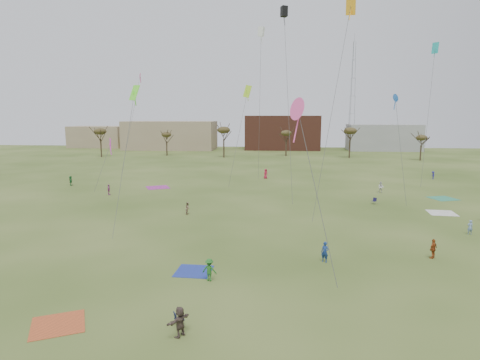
# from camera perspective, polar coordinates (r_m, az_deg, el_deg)

# --- Properties ---
(ground) EXTENTS (260.00, 260.00, 0.00)m
(ground) POSITION_cam_1_polar(r_m,az_deg,el_deg) (32.15, -2.10, -13.11)
(ground) COLOR #344B17
(ground) RESTS_ON ground
(flyer_near_center) EXTENTS (1.18, 0.81, 1.69)m
(flyer_near_center) POSITION_cam_1_polar(r_m,az_deg,el_deg) (30.97, -4.28, -12.34)
(flyer_near_center) COLOR #236521
(flyer_near_center) RESTS_ON ground
(flyer_near_right) EXTENTS (0.75, 0.66, 1.73)m
(flyer_near_right) POSITION_cam_1_polar(r_m,az_deg,el_deg) (35.28, 11.71, -9.77)
(flyer_near_right) COLOR navy
(flyer_near_right) RESTS_ON ground
(spectator_fore_a) EXTENTS (1.02, 0.98, 1.70)m
(spectator_fore_a) POSITION_cam_1_polar(r_m,az_deg,el_deg) (39.05, 25.28, -8.63)
(spectator_fore_a) COLOR #9A441A
(spectator_fore_a) RESTS_ON ground
(spectator_fore_b) EXTENTS (0.57, 0.73, 1.50)m
(spectator_fore_b) POSITION_cam_1_polar(r_m,az_deg,el_deg) (51.15, -7.26, -3.91)
(spectator_fore_b) COLOR #94755E
(spectator_fore_b) RESTS_ON ground
(spectator_fore_c) EXTENTS (1.29, 1.63, 1.73)m
(spectator_fore_c) POSITION_cam_1_polar(r_m,az_deg,el_deg) (24.08, -8.35, -18.90)
(spectator_fore_c) COLOR brown
(spectator_fore_c) RESTS_ON ground
(flyer_mid_c) EXTENTS (0.56, 0.38, 1.51)m
(flyer_mid_c) POSITION_cam_1_polar(r_m,az_deg,el_deg) (48.39, 29.33, -5.74)
(flyer_mid_c) COLOR #7593C4
(flyer_mid_c) RESTS_ON ground
(spectator_mid_d) EXTENTS (0.57, 1.02, 1.64)m
(spectator_mid_d) POSITION_cam_1_polar(r_m,az_deg,el_deg) (66.04, -17.77, -1.28)
(spectator_mid_d) COLOR #A5448C
(spectator_mid_d) RESTS_ON ground
(spectator_mid_e) EXTENTS (1.06, 0.98, 1.75)m
(spectator_mid_e) POSITION_cam_1_polar(r_m,az_deg,el_deg) (68.30, 18.98, -0.97)
(spectator_mid_e) COLOR silver
(spectator_mid_e) RESTS_ON ground
(flyer_far_a) EXTENTS (1.20, 1.57, 1.65)m
(flyer_far_a) POSITION_cam_1_polar(r_m,az_deg,el_deg) (77.24, -22.47, -0.10)
(flyer_far_a) COLOR #257134
(flyer_far_a) RESTS_ON ground
(flyer_far_b) EXTENTS (1.06, 1.08, 1.88)m
(flyer_far_b) POSITION_cam_1_polar(r_m,az_deg,el_deg) (79.42, 3.59, 0.88)
(flyer_far_b) COLOR #B41E3C
(flyer_far_b) RESTS_ON ground
(flyer_far_c) EXTENTS (0.59, 0.99, 1.50)m
(flyer_far_c) POSITION_cam_1_polar(r_m,az_deg,el_deg) (86.79, 25.24, 0.60)
(flyer_far_c) COLOR navy
(flyer_far_c) RESTS_ON ground
(blanket_red) EXTENTS (3.93, 3.93, 0.03)m
(blanket_red) POSITION_cam_1_polar(r_m,az_deg,el_deg) (27.50, -23.97, -17.91)
(blanket_red) COLOR #C95328
(blanket_red) RESTS_ON ground
(blanket_blue) EXTENTS (2.83, 2.83, 0.03)m
(blanket_blue) POSITION_cam_1_polar(r_m,az_deg,el_deg) (33.10, -6.45, -12.50)
(blanket_blue) COLOR #23379B
(blanket_blue) RESTS_ON ground
(blanket_cream) EXTENTS (3.43, 3.43, 0.03)m
(blanket_cream) POSITION_cam_1_polar(r_m,az_deg,el_deg) (57.33, 26.24, -4.14)
(blanket_cream) COLOR white
(blanket_cream) RESTS_ON ground
(blanket_plum) EXTENTS (4.86, 4.86, 0.03)m
(blanket_plum) POSITION_cam_1_polar(r_m,az_deg,el_deg) (70.85, -11.36, -1.03)
(blanket_plum) COLOR #A63395
(blanket_plum) RESTS_ON ground
(blanket_olive) EXTENTS (4.35, 4.35, 0.03)m
(blanket_olive) POSITION_cam_1_polar(r_m,az_deg,el_deg) (67.25, 26.37, -2.33)
(blanket_olive) COLOR #349069
(blanket_olive) RESTS_ON ground
(camp_chair_center) EXTENTS (0.73, 0.71, 0.87)m
(camp_chair_center) POSITION_cam_1_polar(r_m,az_deg,el_deg) (25.38, -8.46, -18.90)
(camp_chair_center) COLOR #151A3A
(camp_chair_center) RESTS_ON ground
(camp_chair_right) EXTENTS (0.73, 0.74, 0.87)m
(camp_chair_right) POSITION_cam_1_polar(r_m,az_deg,el_deg) (59.50, 18.13, -2.95)
(camp_chair_right) COLOR #18153A
(camp_chair_right) RESTS_ON ground
(kites_aloft) EXTENTS (61.91, 49.93, 25.73)m
(kites_aloft) POSITION_cam_1_polar(r_m,az_deg,el_deg) (58.45, 3.08, 17.59)
(kites_aloft) COLOR red
(kites_aloft) RESTS_ON ground
(tree_line) EXTENTS (117.44, 49.32, 8.91)m
(tree_line) POSITION_cam_1_polar(r_m,az_deg,el_deg) (108.98, 1.90, 6.34)
(tree_line) COLOR #3A2B1E
(tree_line) RESTS_ON ground
(building_tan) EXTENTS (32.00, 14.00, 10.00)m
(building_tan) POSITION_cam_1_polar(r_m,az_deg,el_deg) (149.86, -9.66, 6.13)
(building_tan) COLOR #937F60
(building_tan) RESTS_ON ground
(building_brick) EXTENTS (26.00, 16.00, 12.00)m
(building_brick) POSITION_cam_1_polar(r_m,az_deg,el_deg) (149.65, 5.91, 6.59)
(building_brick) COLOR brown
(building_brick) RESTS_ON ground
(building_grey) EXTENTS (24.00, 12.00, 9.00)m
(building_grey) POSITION_cam_1_polar(r_m,az_deg,el_deg) (152.05, 19.27, 5.61)
(building_grey) COLOR gray
(building_grey) RESTS_ON ground
(building_tan_west) EXTENTS (20.00, 12.00, 8.00)m
(building_tan_west) POSITION_cam_1_polar(r_m,az_deg,el_deg) (166.69, -19.07, 5.70)
(building_tan_west) COLOR #937F60
(building_tan_west) RESTS_ON ground
(radio_tower) EXTENTS (1.51, 1.72, 41.00)m
(radio_tower) POSITION_cam_1_polar(r_m,az_deg,el_deg) (156.86, 15.33, 11.26)
(radio_tower) COLOR #9EA3A8
(radio_tower) RESTS_ON ground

